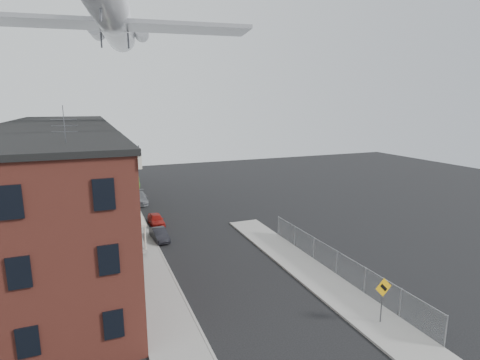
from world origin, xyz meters
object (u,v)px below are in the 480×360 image
(utility_pole, at_px, (133,190))
(car_far, at_px, (139,198))
(car_near, at_px, (156,220))
(car_mid, at_px, (159,234))
(street_tree, at_px, (126,182))
(warning_sign, at_px, (383,293))
(airplane, at_px, (113,17))

(utility_pole, distance_m, car_far, 13.69)
(car_near, distance_m, car_far, 9.49)
(utility_pole, height_order, car_mid, utility_pole)
(utility_pole, height_order, street_tree, utility_pole)
(warning_sign, relative_size, car_mid, 0.83)
(street_tree, relative_size, car_far, 1.12)
(car_far, bearing_deg, car_near, -84.80)
(warning_sign, distance_m, utility_pole, 22.25)
(car_far, distance_m, airplane, 20.71)
(car_mid, bearing_deg, utility_pole, 147.87)
(car_near, xyz_separation_m, airplane, (-2.53, 5.41, 20.29))
(car_near, distance_m, car_mid, 4.52)
(airplane, bearing_deg, car_near, -64.99)
(warning_sign, relative_size, car_far, 0.60)
(warning_sign, relative_size, street_tree, 0.54)
(street_tree, height_order, car_mid, street_tree)
(car_near, bearing_deg, car_mid, -97.18)
(airplane, bearing_deg, utility_pole, -89.65)
(street_tree, bearing_deg, car_mid, -81.32)
(warning_sign, height_order, street_tree, street_tree)
(utility_pole, relative_size, car_mid, 2.68)
(warning_sign, xyz_separation_m, airplane, (-11.25, 27.90, 18.99))
(utility_pole, xyz_separation_m, car_mid, (2.00, -1.04, -4.12))
(car_mid, height_order, car_far, car_far)
(street_tree, xyz_separation_m, car_near, (2.14, -6.46, -2.86))
(warning_sign, bearing_deg, car_mid, 117.09)
(street_tree, relative_size, airplane, 0.17)
(car_mid, xyz_separation_m, car_far, (0.00, 13.98, 0.12))
(street_tree, xyz_separation_m, car_far, (1.67, 3.02, -2.78))
(street_tree, bearing_deg, airplane, -109.93)
(utility_pole, relative_size, car_far, 1.94)
(airplane, bearing_deg, car_far, 63.20)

